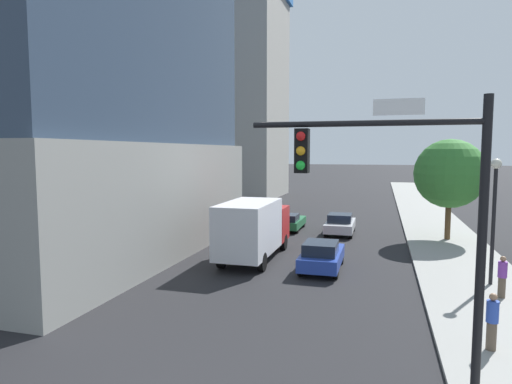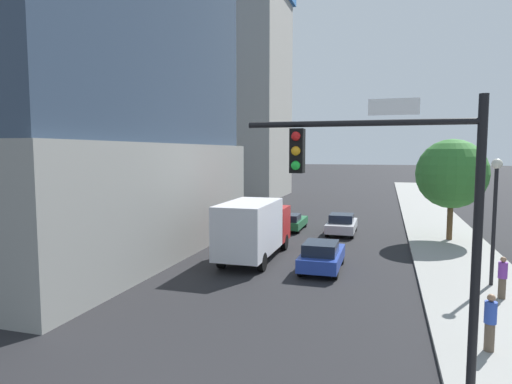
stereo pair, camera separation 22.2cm
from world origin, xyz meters
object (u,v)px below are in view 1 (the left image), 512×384
object	(u,v)px
car_green	(289,222)
pedestrian_blue_shirt	(492,321)
traffic_light_pole	(404,197)
car_blue	(322,255)
street_lamp	(494,202)
street_tree	(450,174)
box_truck	(253,227)
pedestrian_purple_shirt	(502,277)
construction_building	(229,76)
car_silver	(340,224)

from	to	relation	value
car_green	pedestrian_blue_shirt	xyz separation A→B (m)	(9.88, -18.47, 0.37)
traffic_light_pole	car_blue	bearing A→B (deg)	106.25
street_lamp	street_tree	xyz separation A→B (m)	(-0.41, 10.16, 0.72)
street_tree	box_truck	bearing A→B (deg)	-143.05
box_truck	pedestrian_blue_shirt	world-z (taller)	box_truck
pedestrian_purple_shirt	construction_building	bearing A→B (deg)	123.70
car_blue	box_truck	world-z (taller)	box_truck
car_blue	car_green	distance (m)	11.35
traffic_light_pole	car_green	xyz separation A→B (m)	(-7.17, 21.89, -4.28)
construction_building	street_tree	bearing A→B (deg)	-45.69
box_truck	car_green	bearing A→B (deg)	90.00
construction_building	pedestrian_purple_shirt	xyz separation A→B (m)	(24.39, -36.57, -14.93)
car_silver	pedestrian_purple_shirt	xyz separation A→B (m)	(7.48, -12.67, 0.27)
traffic_light_pole	street_lamp	size ratio (longest dim) A/B	1.28
traffic_light_pole	car_green	size ratio (longest dim) A/B	1.72
box_truck	street_lamp	bearing A→B (deg)	-9.51
car_green	pedestrian_purple_shirt	size ratio (longest dim) A/B	2.43
street_lamp	pedestrian_purple_shirt	world-z (taller)	street_lamp
pedestrian_purple_shirt	street_tree	bearing A→B (deg)	91.93
street_lamp	car_blue	distance (m)	8.10
construction_building	box_truck	size ratio (longest dim) A/B	5.41
street_tree	car_silver	xyz separation A→B (m)	(-7.07, 0.66, -3.76)
car_blue	pedestrian_purple_shirt	bearing A→B (deg)	-19.23
car_blue	pedestrian_blue_shirt	distance (m)	9.84
car_blue	box_truck	bearing A→B (deg)	163.63
car_silver	construction_building	bearing A→B (deg)	125.28
car_silver	car_blue	bearing A→B (deg)	-90.00
car_blue	construction_building	bearing A→B (deg)	116.47
traffic_light_pole	car_green	distance (m)	23.43
street_lamp	construction_building	bearing A→B (deg)	125.09
box_truck	pedestrian_purple_shirt	bearing A→B (deg)	-18.26
traffic_light_pole	pedestrian_blue_shirt	bearing A→B (deg)	51.66
traffic_light_pole	car_silver	xyz separation A→B (m)	(-3.27, 21.29, -4.19)
pedestrian_blue_shirt	street_tree	bearing A→B (deg)	86.37
traffic_light_pole	pedestrian_blue_shirt	distance (m)	5.86
street_lamp	box_truck	bearing A→B (deg)	170.49
traffic_light_pole	car_blue	size ratio (longest dim) A/B	1.64
car_blue	car_green	world-z (taller)	car_blue
pedestrian_blue_shirt	street_lamp	bearing A→B (deg)	77.96
car_blue	street_lamp	bearing A→B (deg)	-5.80
street_tree	car_silver	size ratio (longest dim) A/B	1.55
street_tree	car_green	distance (m)	11.69
traffic_light_pole	street_tree	distance (m)	20.98
construction_building	car_green	xyz separation A→B (m)	(13.01, -23.31, -15.30)
box_truck	pedestrian_blue_shirt	xyz separation A→B (m)	(9.88, -8.96, -0.80)
street_tree	car_green	world-z (taller)	street_tree
pedestrian_blue_shirt	box_truck	bearing A→B (deg)	137.80
pedestrian_purple_shirt	car_silver	bearing A→B (deg)	120.55
car_blue	traffic_light_pole	bearing A→B (deg)	-73.75
traffic_light_pole	car_silver	size ratio (longest dim) A/B	1.64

